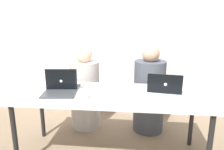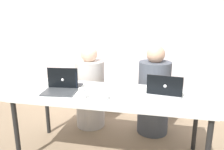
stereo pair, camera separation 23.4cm
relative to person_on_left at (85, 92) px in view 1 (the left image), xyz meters
The scene contains 10 objects.
back_wall 1.03m from the person_on_left, 52.42° to the left, with size 5.17×0.10×2.49m, color silver.
desk 0.82m from the person_on_left, 56.24° to the right, with size 1.99×0.76×0.76m.
person_on_left is the anchor object (origin of this frame).
person_on_right 0.89m from the person_on_left, ahead, with size 0.50×0.50×1.20m.
laptop_back_left 0.64m from the person_on_left, 100.52° to the right, with size 0.33×0.24×0.20m.
laptop_back_right 1.20m from the person_on_left, 29.70° to the right, with size 0.36×0.27×0.21m.
laptop_front_left 0.79m from the person_on_left, 97.37° to the right, with size 0.37×0.30×0.24m.
laptop_front_right 1.26m from the person_on_left, 36.86° to the right, with size 0.38×0.28×0.22m.
water_glass_center 1.01m from the person_on_left, 63.59° to the right, with size 0.07×0.07×0.09m.
water_glass_left 0.95m from the person_on_left, 76.83° to the right, with size 0.07×0.07×0.11m.
Camera 1 is at (0.24, -2.18, 1.54)m, focal length 35.00 mm.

